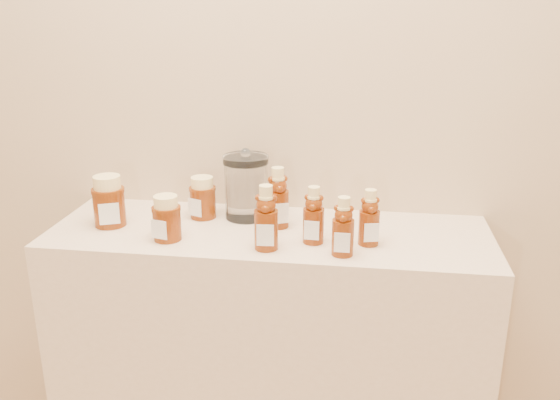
% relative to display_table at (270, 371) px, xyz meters
% --- Properties ---
extents(wall_back, '(3.50, 0.02, 2.70)m').
position_rel_display_table_xyz_m(wall_back, '(0.00, 0.20, 0.90)').
color(wall_back, tan).
rests_on(wall_back, ground).
extents(display_table, '(1.20, 0.40, 0.90)m').
position_rel_display_table_xyz_m(display_table, '(0.00, 0.00, 0.00)').
color(display_table, beige).
rests_on(display_table, ground).
extents(bear_bottle_back_left, '(0.09, 0.09, 0.19)m').
position_rel_display_table_xyz_m(bear_bottle_back_left, '(0.02, 0.03, 0.55)').
color(bear_bottle_back_left, '#5D2007').
rests_on(bear_bottle_back_left, display_table).
extents(bear_bottle_back_mid, '(0.06, 0.06, 0.17)m').
position_rel_display_table_xyz_m(bear_bottle_back_mid, '(0.13, -0.06, 0.54)').
color(bear_bottle_back_mid, '#5D2007').
rests_on(bear_bottle_back_mid, display_table).
extents(bear_bottle_back_right, '(0.07, 0.07, 0.17)m').
position_rel_display_table_xyz_m(bear_bottle_back_right, '(0.27, -0.06, 0.53)').
color(bear_bottle_back_right, '#5D2007').
rests_on(bear_bottle_back_right, display_table).
extents(bear_bottle_front_left, '(0.07, 0.07, 0.19)m').
position_rel_display_table_xyz_m(bear_bottle_front_left, '(0.01, -0.12, 0.54)').
color(bear_bottle_front_left, '#5D2007').
rests_on(bear_bottle_front_left, display_table).
extents(bear_bottle_front_right, '(0.06, 0.06, 0.17)m').
position_rel_display_table_xyz_m(bear_bottle_front_right, '(0.20, -0.13, 0.53)').
color(bear_bottle_front_right, '#5D2007').
rests_on(bear_bottle_front_right, display_table).
extents(honey_jar_left, '(0.12, 0.12, 0.14)m').
position_rel_display_table_xyz_m(honey_jar_left, '(-0.44, -0.02, 0.52)').
color(honey_jar_left, '#5D2007').
rests_on(honey_jar_left, display_table).
extents(honey_jar_back, '(0.10, 0.10, 0.12)m').
position_rel_display_table_xyz_m(honey_jar_back, '(-0.20, 0.08, 0.51)').
color(honey_jar_back, '#5D2007').
rests_on(honey_jar_back, display_table).
extents(honey_jar_front, '(0.09, 0.09, 0.12)m').
position_rel_display_table_xyz_m(honey_jar_front, '(-0.25, -0.10, 0.51)').
color(honey_jar_front, '#5D2007').
rests_on(honey_jar_front, display_table).
extents(glass_canister, '(0.16, 0.16, 0.20)m').
position_rel_display_table_xyz_m(glass_canister, '(-0.08, 0.09, 0.55)').
color(glass_canister, white).
rests_on(glass_canister, display_table).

